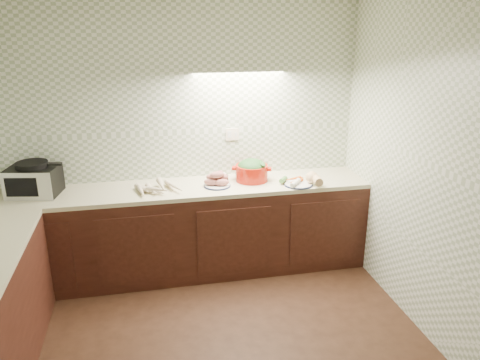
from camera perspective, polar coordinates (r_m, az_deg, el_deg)
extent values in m
cube|color=#92A482|center=(4.62, -7.65, 4.94)|extent=(3.60, 0.05, 2.60)
cube|color=#92A482|center=(3.59, 24.49, -0.83)|extent=(0.05, 3.60, 2.60)
cube|color=beige|center=(4.70, -0.94, 5.60)|extent=(0.13, 0.01, 0.12)
cube|color=black|center=(4.66, -6.91, -6.31)|extent=(3.60, 0.60, 0.86)
cube|color=beige|center=(4.48, -7.14, -1.11)|extent=(3.60, 0.60, 0.04)
cube|color=black|center=(4.61, -23.80, -0.09)|extent=(0.48, 0.40, 0.26)
cube|color=#B3B4B8|center=(4.47, -24.58, -0.80)|extent=(0.42, 0.09, 0.26)
cube|color=black|center=(4.47, -24.58, -0.80)|extent=(0.28, 0.06, 0.17)
cylinder|color=black|center=(4.57, -24.06, 1.72)|extent=(0.33, 0.33, 0.05)
cone|color=beige|center=(4.47, -11.61, -0.74)|extent=(0.19, 0.21, 0.06)
cone|color=beige|center=(4.38, -11.40, -1.23)|extent=(0.15, 0.24, 0.05)
cone|color=beige|center=(4.33, -11.44, -1.41)|extent=(0.23, 0.24, 0.06)
cone|color=beige|center=(4.50, -10.72, -0.61)|extent=(0.12, 0.22, 0.05)
cone|color=beige|center=(4.51, -10.99, -0.51)|extent=(0.10, 0.24, 0.06)
cone|color=beige|center=(4.32, -8.23, -1.30)|extent=(0.18, 0.23, 0.05)
cone|color=beige|center=(4.38, -8.23, -0.65)|extent=(0.18, 0.27, 0.06)
cone|color=beige|center=(4.42, -11.16, -0.52)|extent=(0.22, 0.25, 0.06)
cone|color=beige|center=(4.35, -8.91, -0.82)|extent=(0.11, 0.28, 0.05)
cylinder|color=#141D3E|center=(4.47, -2.80, -0.69)|extent=(0.26, 0.26, 0.01)
cylinder|color=silver|center=(4.47, -2.80, -0.67)|extent=(0.24, 0.24, 0.02)
ellipsoid|color=#AC645B|center=(4.44, -3.53, -0.24)|extent=(0.15, 0.10, 0.07)
ellipsoid|color=#AC645B|center=(4.42, -2.24, -0.29)|extent=(0.15, 0.10, 0.07)
ellipsoid|color=#AC645B|center=(4.50, -2.77, 0.03)|extent=(0.15, 0.10, 0.07)
ellipsoid|color=#AC645B|center=(4.47, -3.26, 0.40)|extent=(0.15, 0.10, 0.07)
ellipsoid|color=#AC645B|center=(4.47, -2.31, 0.43)|extent=(0.15, 0.10, 0.07)
ellipsoid|color=#AC645B|center=(4.42, -2.83, 0.64)|extent=(0.15, 0.10, 0.07)
cylinder|color=black|center=(4.62, -2.28, 0.26)|extent=(0.14, 0.14, 0.05)
sphere|color=maroon|center=(4.61, -2.46, 0.74)|extent=(0.07, 0.07, 0.07)
sphere|color=beige|center=(4.63, -1.98, 0.69)|extent=(0.04, 0.04, 0.04)
cylinder|color=#AC180A|center=(4.60, 1.43, 0.88)|extent=(0.40, 0.40, 0.16)
cube|color=#AC180A|center=(4.60, -0.73, 1.47)|extent=(0.06, 0.08, 0.02)
cube|color=#AC180A|center=(4.58, 3.61, 1.35)|extent=(0.06, 0.08, 0.02)
ellipsoid|color=#286026|center=(4.58, 1.44, 1.63)|extent=(0.28, 0.28, 0.16)
cylinder|color=#141D3E|center=(4.53, 7.10, -0.52)|extent=(0.28, 0.28, 0.01)
cylinder|color=silver|center=(4.53, 7.10, -0.50)|extent=(0.26, 0.26, 0.02)
cone|color=orange|center=(4.54, 6.85, -0.13)|extent=(0.15, 0.12, 0.03)
cone|color=orange|center=(4.55, 7.15, -0.11)|extent=(0.16, 0.10, 0.03)
cone|color=orange|center=(4.56, 6.87, -0.06)|extent=(0.15, 0.12, 0.03)
cone|color=orange|center=(4.54, 6.89, 0.09)|extent=(0.14, 0.13, 0.03)
cylinder|color=white|center=(4.47, 6.77, -0.34)|extent=(0.15, 0.17, 0.04)
cylinder|color=#488035|center=(4.55, 5.29, 0.03)|extent=(0.11, 0.12, 0.05)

